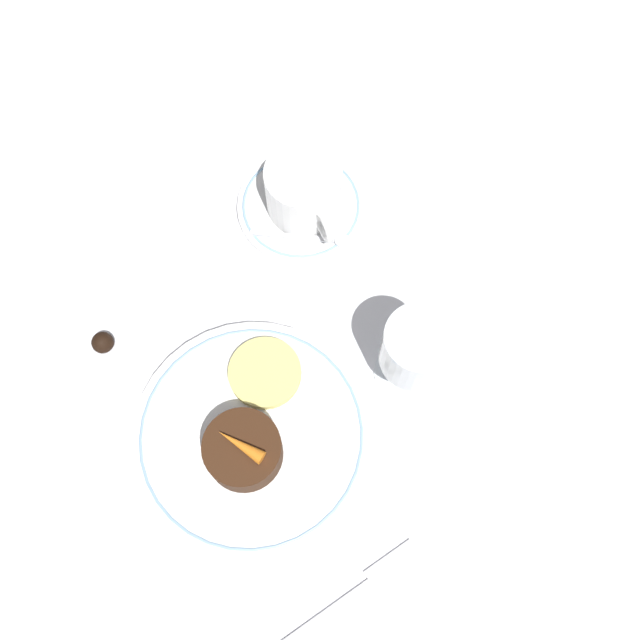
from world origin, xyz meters
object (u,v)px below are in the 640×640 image
object	(u,v)px
coffee_cup	(304,189)
wine_glass	(414,347)
dinner_plate	(252,436)
fork	(356,593)
dessert_cake	(243,450)

from	to	relation	value
coffee_cup	wine_glass	world-z (taller)	wine_glass
dinner_plate	fork	size ratio (longest dim) A/B	1.28
wine_glass	fork	size ratio (longest dim) A/B	0.62
wine_glass	dessert_cake	distance (m)	0.18
wine_glass	dinner_plate	bearing A→B (deg)	-91.20
wine_glass	dessert_cake	bearing A→B (deg)	-86.32
fork	dessert_cake	distance (m)	0.16
coffee_cup	wine_glass	xyz separation A→B (m)	(0.20, 0.01, 0.03)
dinner_plate	fork	xyz separation A→B (m)	(0.16, 0.03, -0.01)
wine_glass	coffee_cup	bearing A→B (deg)	-175.80
coffee_cup	dessert_cake	world-z (taller)	coffee_cup
dinner_plate	wine_glass	distance (m)	0.17
coffee_cup	dessert_cake	bearing A→B (deg)	-36.65
coffee_cup	wine_glass	bearing A→B (deg)	4.20
coffee_cup	dinner_plate	bearing A→B (deg)	-36.38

